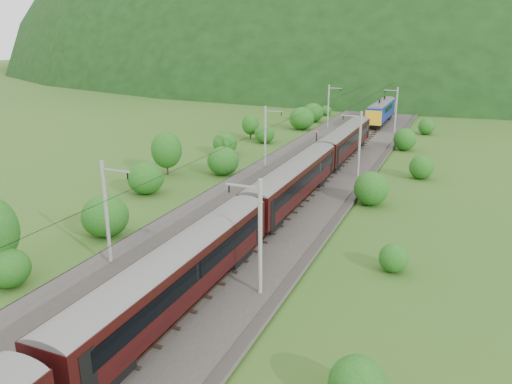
% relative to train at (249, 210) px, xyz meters
% --- Properties ---
extents(ground, '(600.00, 600.00, 0.00)m').
position_rel_train_xyz_m(ground, '(-2.40, -6.90, -3.50)').
color(ground, '#2C591B').
rests_on(ground, ground).
extents(railbed, '(14.00, 220.00, 0.30)m').
position_rel_train_xyz_m(railbed, '(-2.40, 3.10, -3.35)').
color(railbed, '#38332D').
rests_on(railbed, ground).
extents(track_left, '(2.40, 220.00, 0.27)m').
position_rel_train_xyz_m(track_left, '(-4.80, 3.10, -3.13)').
color(track_left, brown).
rests_on(track_left, railbed).
extents(track_right, '(2.40, 220.00, 0.27)m').
position_rel_train_xyz_m(track_right, '(-0.00, 3.10, -3.13)').
color(track_right, brown).
rests_on(track_right, railbed).
extents(catenary_left, '(2.54, 192.28, 8.00)m').
position_rel_train_xyz_m(catenary_left, '(-8.52, 25.10, 1.00)').
color(catenary_left, gray).
rests_on(catenary_left, railbed).
extents(catenary_right, '(2.54, 192.28, 8.00)m').
position_rel_train_xyz_m(catenary_right, '(3.72, 25.10, 1.00)').
color(catenary_right, gray).
rests_on(catenary_right, railbed).
extents(overhead_wires, '(4.83, 198.00, 0.03)m').
position_rel_train_xyz_m(overhead_wires, '(-2.40, 3.10, 3.60)').
color(overhead_wires, black).
rests_on(overhead_wires, ground).
extents(mountain_main, '(504.00, 360.00, 244.00)m').
position_rel_train_xyz_m(mountain_main, '(-2.40, 253.10, -3.50)').
color(mountain_main, black).
rests_on(mountain_main, ground).
extents(mountain_ridge, '(336.00, 280.00, 132.00)m').
position_rel_train_xyz_m(mountain_ridge, '(-122.40, 293.10, -3.50)').
color(mountain_ridge, black).
rests_on(mountain_ridge, ground).
extents(train, '(2.95, 140.94, 5.12)m').
position_rel_train_xyz_m(train, '(0.00, 0.00, 0.00)').
color(train, black).
rests_on(train, ground).
extents(hazard_post_near, '(0.14, 0.14, 1.33)m').
position_rel_train_xyz_m(hazard_post_near, '(-2.67, 40.45, -2.53)').
color(hazard_post_near, red).
rests_on(hazard_post_near, railbed).
extents(hazard_post_far, '(0.15, 0.15, 1.44)m').
position_rel_train_xyz_m(hazard_post_far, '(-1.88, 26.25, -2.48)').
color(hazard_post_far, red).
rests_on(hazard_post_far, railbed).
extents(signal, '(0.25, 0.25, 2.29)m').
position_rel_train_xyz_m(signal, '(-6.06, 40.80, -1.85)').
color(signal, black).
rests_on(signal, railbed).
extents(vegetation_left, '(12.65, 147.25, 6.28)m').
position_rel_train_xyz_m(vegetation_left, '(-14.89, 8.29, -1.33)').
color(vegetation_left, '#195416').
rests_on(vegetation_left, ground).
extents(vegetation_right, '(8.07, 105.47, 3.19)m').
position_rel_train_xyz_m(vegetation_right, '(8.85, 14.65, -2.12)').
color(vegetation_right, '#195416').
rests_on(vegetation_right, ground).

